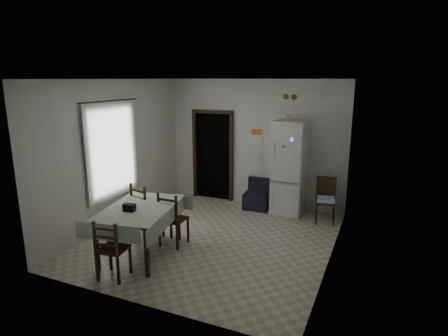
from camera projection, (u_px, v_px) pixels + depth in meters
ground at (213, 239)px, 6.95m from camera, size 4.50×4.50×0.00m
ceiling at (212, 79)px, 6.28m from camera, size 4.20×4.50×0.02m
wall_back at (254, 143)px, 8.62m from camera, size 4.20×0.02×2.90m
wall_front at (134, 200)px, 4.61m from camera, size 4.20×0.02×2.90m
wall_left at (117, 154)px, 7.44m from camera, size 0.02×4.50×2.90m
wall_right at (335, 175)px, 5.79m from camera, size 0.02×4.50×2.90m
doorway at (217, 155)px, 9.30m from camera, size 1.06×0.52×2.22m
window_recess at (108, 150)px, 7.25m from camera, size 0.10×1.20×1.60m
curtain at (113, 151)px, 7.21m from camera, size 0.02×1.45×1.85m
curtain_rod at (110, 101)px, 6.99m from camera, size 0.02×1.60×0.02m
calendar at (257, 136)px, 8.55m from camera, size 0.28×0.02×0.40m
calendar_image at (257, 132)px, 8.52m from camera, size 0.24×0.01×0.14m
light_switch at (260, 159)px, 8.63m from camera, size 0.08×0.02×0.12m
vent_left at (286, 97)px, 8.08m from camera, size 0.12×0.03×0.12m
vent_right at (294, 97)px, 8.01m from camera, size 0.12×0.03×0.12m
emergency_light at (316, 96)px, 7.80m from camera, size 0.25×0.07×0.09m
fridge at (289, 168)px, 8.08m from camera, size 0.67×0.67×2.04m
tan_cone at (288, 117)px, 7.81m from camera, size 0.21×0.21×0.17m
navy_seat at (257, 194)px, 8.52m from camera, size 0.58×0.56×0.68m
corner_chair at (326, 201)px, 7.67m from camera, size 0.47×0.47×0.93m
dining_table at (141, 231)px, 6.29m from camera, size 1.33×1.76×0.83m
black_bag at (129, 207)px, 6.00m from camera, size 0.20×0.14×0.12m
dining_chair_far_left at (147, 210)px, 6.91m from camera, size 0.56×0.56×1.07m
dining_chair_far_right at (174, 218)px, 6.63m from camera, size 0.44×0.44×0.99m
dining_chair_near_head at (113, 248)px, 5.52m from camera, size 0.45×0.45×0.94m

